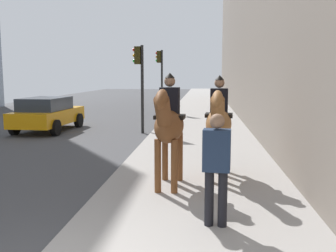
# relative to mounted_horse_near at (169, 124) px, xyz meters

# --- Properties ---
(mounted_horse_near) EXTENTS (2.15, 0.64, 2.30)m
(mounted_horse_near) POSITION_rel_mounted_horse_near_xyz_m (0.00, 0.00, 0.00)
(mounted_horse_near) COLOR brown
(mounted_horse_near) RESTS_ON sidewalk_slab
(mounted_horse_far) EXTENTS (2.15, 0.67, 2.25)m
(mounted_horse_far) POSITION_rel_mounted_horse_near_xyz_m (0.84, -1.01, -0.04)
(mounted_horse_far) COLOR brown
(mounted_horse_far) RESTS_ON sidewalk_slab
(pedestrian_greeting) EXTENTS (0.30, 0.43, 1.70)m
(pedestrian_greeting) POSITION_rel_mounted_horse_near_xyz_m (-1.93, -0.88, -0.31)
(pedestrian_greeting) COLOR black
(pedestrian_greeting) RESTS_ON sidewalk_slab
(car_near_lane) EXTENTS (4.03, 2.09, 1.44)m
(car_near_lane) POSITION_rel_mounted_horse_near_xyz_m (8.03, 5.90, -0.64)
(car_near_lane) COLOR orange
(car_near_lane) RESTS_ON ground
(traffic_light_near_curb) EXTENTS (0.20, 0.44, 3.55)m
(traffic_light_near_curb) POSITION_rel_mounted_horse_near_xyz_m (7.80, 1.88, 0.99)
(traffic_light_near_curb) COLOR black
(traffic_light_near_curb) RESTS_ON ground
(traffic_light_far_curb) EXTENTS (0.20, 0.44, 3.85)m
(traffic_light_far_curb) POSITION_rel_mounted_horse_near_xyz_m (15.54, 1.93, 1.18)
(traffic_light_far_curb) COLOR black
(traffic_light_far_curb) RESTS_ON ground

